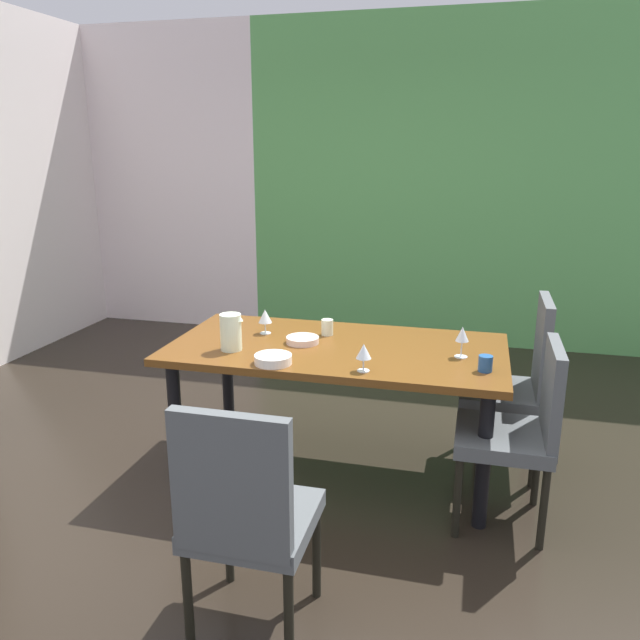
% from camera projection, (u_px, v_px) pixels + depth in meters
% --- Properties ---
extents(ground_plane, '(6.03, 5.99, 0.02)m').
position_uv_depth(ground_plane, '(285.00, 496.00, 3.31)').
color(ground_plane, black).
extents(back_panel_interior, '(1.82, 0.10, 2.89)m').
position_uv_depth(back_panel_interior, '(169.00, 181.00, 6.16)').
color(back_panel_interior, white).
rests_on(back_panel_interior, ground_plane).
extents(garden_window_panel, '(4.21, 0.10, 2.89)m').
position_uv_depth(garden_window_panel, '(483.00, 186.00, 5.44)').
color(garden_window_panel, '#57A054').
rests_on(garden_window_panel, ground_plane).
extents(dining_table, '(1.79, 0.91, 0.74)m').
position_uv_depth(dining_table, '(337.00, 360.00, 3.38)').
color(dining_table, brown).
rests_on(dining_table, ground_plane).
extents(chair_head_near, '(0.44, 0.44, 0.96)m').
position_uv_depth(chair_head_near, '(245.00, 512.00, 2.21)').
color(chair_head_near, '#4D5153').
rests_on(chair_head_near, ground_plane).
extents(chair_right_far, '(0.44, 0.44, 1.00)m').
position_uv_depth(chair_right_far, '(517.00, 378.00, 3.44)').
color(chair_right_far, '#4D5153').
rests_on(chair_right_far, ground_plane).
extents(chair_right_near, '(0.44, 0.44, 0.92)m').
position_uv_depth(chair_right_near, '(521.00, 425.00, 2.93)').
color(chair_right_near, '#4D5153').
rests_on(chair_right_near, ground_plane).
extents(wine_glass_near_shelf, '(0.08, 0.08, 0.14)m').
position_uv_depth(wine_glass_near_shelf, '(265.00, 317.00, 3.55)').
color(wine_glass_near_shelf, silver).
rests_on(wine_glass_near_shelf, dining_table).
extents(wine_glass_east, '(0.07, 0.07, 0.14)m').
position_uv_depth(wine_glass_east, '(364.00, 352.00, 2.95)').
color(wine_glass_east, silver).
rests_on(wine_glass_east, dining_table).
extents(wine_glass_rear, '(0.07, 0.07, 0.16)m').
position_uv_depth(wine_glass_rear, '(462.00, 335.00, 3.14)').
color(wine_glass_rear, silver).
rests_on(wine_glass_rear, dining_table).
extents(serving_bowl_south, '(0.19, 0.19, 0.04)m').
position_uv_depth(serving_bowl_south, '(273.00, 359.00, 3.07)').
color(serving_bowl_south, white).
rests_on(serving_bowl_south, dining_table).
extents(serving_bowl_near_window, '(0.18, 0.18, 0.04)m').
position_uv_depth(serving_bowl_near_window, '(303.00, 340.00, 3.39)').
color(serving_bowl_near_window, beige).
rests_on(serving_bowl_near_window, dining_table).
extents(cup_corner, '(0.07, 0.07, 0.09)m').
position_uv_depth(cup_corner, '(327.00, 327.00, 3.53)').
color(cup_corner, beige).
rests_on(cup_corner, dining_table).
extents(cup_north, '(0.07, 0.07, 0.08)m').
position_uv_depth(cup_north, '(485.00, 364.00, 2.96)').
color(cup_north, '#224E88').
rests_on(cup_north, dining_table).
extents(pitcher_left, '(0.13, 0.11, 0.20)m').
position_uv_depth(pitcher_left, '(231.00, 332.00, 3.26)').
color(pitcher_left, '#DEEEC8').
rests_on(pitcher_left, dining_table).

